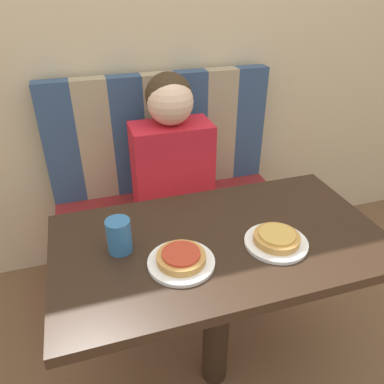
{
  "coord_description": "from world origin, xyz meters",
  "views": [
    {
      "loc": [
        -0.37,
        -0.88,
        1.44
      ],
      "look_at": [
        0.0,
        0.31,
        0.7
      ],
      "focal_mm": 35.0,
      "sensor_mm": 36.0,
      "label": 1
    }
  ],
  "objects_px": {
    "person": "(171,145)",
    "plate_left": "(181,262)",
    "pizza_left": "(181,257)",
    "pizza_right": "(277,238)",
    "plate_right": "(276,243)",
    "drinking_cup": "(119,236)"
  },
  "relations": [
    {
      "from": "person",
      "to": "plate_left",
      "type": "bearing_deg",
      "value": -102.36
    },
    {
      "from": "person",
      "to": "pizza_left",
      "type": "relative_size",
      "value": 4.49
    },
    {
      "from": "person",
      "to": "pizza_right",
      "type": "xyz_separation_m",
      "value": [
        0.15,
        -0.7,
        -0.04
      ]
    },
    {
      "from": "plate_right",
      "to": "person",
      "type": "bearing_deg",
      "value": 102.36
    },
    {
      "from": "pizza_right",
      "to": "plate_right",
      "type": "bearing_deg",
      "value": 90.0
    },
    {
      "from": "person",
      "to": "plate_right",
      "type": "xyz_separation_m",
      "value": [
        0.15,
        -0.7,
        -0.06
      ]
    },
    {
      "from": "person",
      "to": "plate_right",
      "type": "relative_size",
      "value": 3.26
    },
    {
      "from": "plate_right",
      "to": "pizza_left",
      "type": "relative_size",
      "value": 1.38
    },
    {
      "from": "person",
      "to": "pizza_right",
      "type": "bearing_deg",
      "value": -77.64
    },
    {
      "from": "plate_left",
      "to": "plate_right",
      "type": "height_order",
      "value": "same"
    },
    {
      "from": "plate_left",
      "to": "pizza_left",
      "type": "relative_size",
      "value": 1.38
    },
    {
      "from": "plate_left",
      "to": "plate_right",
      "type": "xyz_separation_m",
      "value": [
        0.31,
        0.0,
        0.0
      ]
    },
    {
      "from": "plate_right",
      "to": "plate_left",
      "type": "bearing_deg",
      "value": 180.0
    },
    {
      "from": "pizza_right",
      "to": "drinking_cup",
      "type": "height_order",
      "value": "drinking_cup"
    },
    {
      "from": "plate_left",
      "to": "plate_right",
      "type": "relative_size",
      "value": 1.0
    },
    {
      "from": "pizza_right",
      "to": "person",
      "type": "bearing_deg",
      "value": 102.36
    },
    {
      "from": "person",
      "to": "pizza_left",
      "type": "distance_m",
      "value": 0.72
    },
    {
      "from": "pizza_right",
      "to": "drinking_cup",
      "type": "distance_m",
      "value": 0.48
    },
    {
      "from": "plate_left",
      "to": "drinking_cup",
      "type": "height_order",
      "value": "drinking_cup"
    },
    {
      "from": "pizza_left",
      "to": "drinking_cup",
      "type": "relative_size",
      "value": 1.33
    },
    {
      "from": "person",
      "to": "plate_left",
      "type": "height_order",
      "value": "person"
    },
    {
      "from": "plate_left",
      "to": "pizza_left",
      "type": "distance_m",
      "value": 0.02
    }
  ]
}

